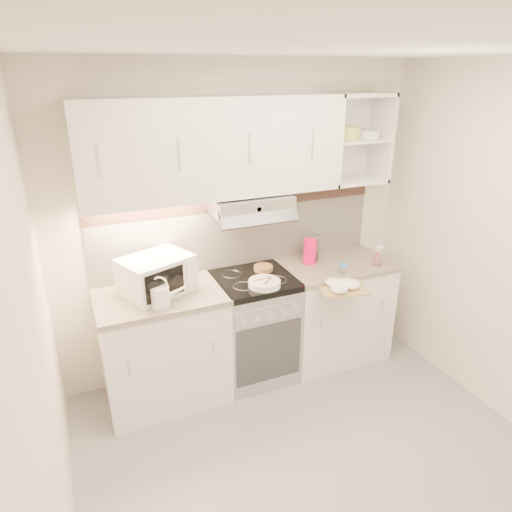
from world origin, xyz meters
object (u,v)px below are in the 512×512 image
(watering_can, at_px, (161,295))
(cutting_board, at_px, (341,287))
(electric_range, at_px, (254,327))
(plate_stack, at_px, (264,283))
(pink_pitcher, at_px, (310,251))
(glass_jar, at_px, (312,247))
(microwave, at_px, (157,275))
(spray_bottle, at_px, (378,257))

(watering_can, relative_size, cutting_board, 0.74)
(electric_range, bearing_deg, plate_stack, -86.72)
(pink_pitcher, relative_size, glass_jar, 1.00)
(microwave, relative_size, cutting_board, 1.66)
(microwave, bearing_deg, electric_range, -25.94)
(spray_bottle, height_order, cutting_board, spray_bottle)
(electric_range, height_order, microwave, microwave)
(electric_range, height_order, cutting_board, electric_range)
(microwave, height_order, glass_jar, microwave)
(microwave, height_order, plate_stack, microwave)
(cutting_board, bearing_deg, pink_pitcher, 108.36)
(microwave, height_order, cutting_board, microwave)
(spray_bottle, bearing_deg, cutting_board, -162.67)
(electric_range, relative_size, watering_can, 3.51)
(microwave, xyz_separation_m, spray_bottle, (1.78, -0.23, -0.06))
(plate_stack, distance_m, spray_bottle, 1.03)
(electric_range, height_order, watering_can, watering_can)
(watering_can, bearing_deg, plate_stack, 12.12)
(watering_can, bearing_deg, microwave, 96.94)
(cutting_board, bearing_deg, electric_range, 162.21)
(pink_pitcher, bearing_deg, microwave, 157.37)
(electric_range, height_order, glass_jar, glass_jar)
(spray_bottle, bearing_deg, watering_can, 175.29)
(electric_range, xyz_separation_m, pink_pitcher, (0.54, 0.08, 0.56))
(electric_range, bearing_deg, watering_can, -167.32)
(watering_can, height_order, plate_stack, watering_can)
(electric_range, relative_size, plate_stack, 3.69)
(watering_can, distance_m, spray_bottle, 1.80)
(pink_pitcher, bearing_deg, plate_stack, -178.32)
(electric_range, distance_m, microwave, 0.95)
(microwave, xyz_separation_m, cutting_board, (1.32, -0.42, -0.17))
(microwave, distance_m, pink_pitcher, 1.29)
(watering_can, bearing_deg, glass_jar, 25.36)
(microwave, distance_m, spray_bottle, 1.80)
(plate_stack, relative_size, pink_pitcher, 1.11)
(watering_can, height_order, cutting_board, watering_can)
(watering_can, relative_size, glass_jar, 1.17)
(electric_range, distance_m, glass_jar, 0.84)
(pink_pitcher, height_order, cutting_board, pink_pitcher)
(microwave, distance_m, watering_can, 0.23)
(glass_jar, bearing_deg, microwave, -175.96)
(pink_pitcher, bearing_deg, spray_bottle, -52.87)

